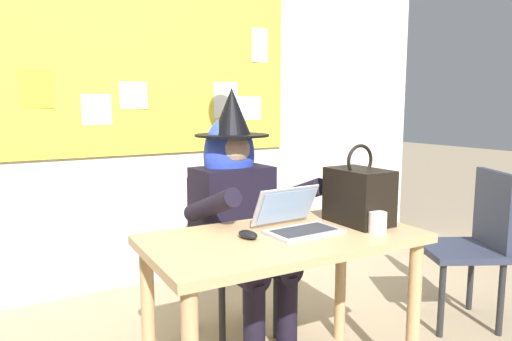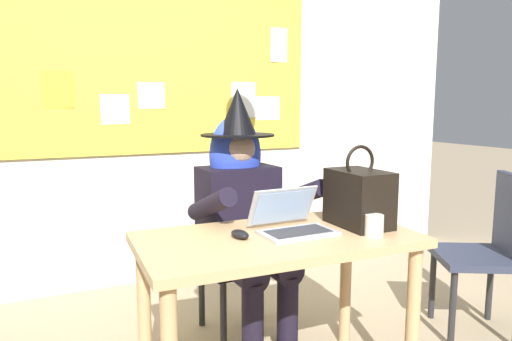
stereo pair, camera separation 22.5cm
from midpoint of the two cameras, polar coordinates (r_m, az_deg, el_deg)
The scene contains 9 objects.
wall_back_bulletin at distance 3.42m, azimuth -16.82°, elevation 11.26°, with size 5.36×1.82×2.99m.
desk_main at distance 2.06m, azimuth 0.24°, elevation -10.87°, with size 1.21×0.67×0.74m.
chair_at_desk at distance 2.71m, azimuth -5.93°, elevation -9.21°, with size 0.43×0.43×0.89m.
person_costumed at distance 2.53m, azimuth -4.77°, elevation -3.89°, with size 0.61×0.68×1.39m.
laptop at distance 2.08m, azimuth 1.92°, elevation -6.28°, with size 0.33×0.29×0.19m.
computer_mouse at distance 1.97m, azimuth -4.30°, elevation -7.89°, with size 0.06×0.10×0.03m, color black.
handbag at distance 2.22m, azimuth 9.71°, elevation -3.05°, with size 0.20×0.30×0.38m.
coffee_mug at distance 2.08m, azimuth 11.72°, elevation -6.31°, with size 0.08×0.08×0.10m, color silver.
chair_extra_corner at distance 2.99m, azimuth 23.23°, elevation -7.69°, with size 0.57×0.57×0.92m.
Camera 1 is at (-0.93, -1.51, 1.29)m, focal length 32.57 mm.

